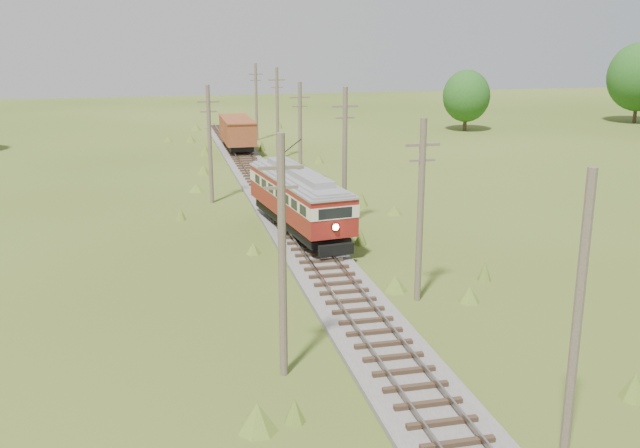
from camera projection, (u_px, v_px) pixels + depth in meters
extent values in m
cube|color=#605B54|center=(287.00, 218.00, 48.02)|extent=(3.60, 96.00, 0.25)
cube|color=#726659|center=(276.00, 213.00, 47.76)|extent=(0.08, 96.00, 0.17)
cube|color=#726659|center=(297.00, 212.00, 48.08)|extent=(0.08, 96.00, 0.17)
cube|color=#2D2116|center=(287.00, 215.00, 47.96)|extent=(2.40, 96.00, 0.16)
cube|color=black|center=(299.00, 220.00, 43.91)|extent=(3.82, 11.19, 0.45)
cube|color=maroon|center=(299.00, 205.00, 43.65)|extent=(4.36, 12.20, 1.09)
cube|color=beige|center=(299.00, 190.00, 43.41)|extent=(4.39, 12.26, 0.70)
cube|color=black|center=(299.00, 190.00, 43.41)|extent=(4.35, 11.73, 0.55)
cube|color=maroon|center=(299.00, 183.00, 43.28)|extent=(4.36, 12.20, 0.30)
cube|color=gray|center=(298.00, 177.00, 43.19)|extent=(4.43, 12.32, 0.38)
cube|color=gray|center=(298.00, 172.00, 43.10)|extent=(2.44, 9.04, 0.40)
sphere|color=#FFF2BF|center=(336.00, 227.00, 38.16)|extent=(0.36, 0.36, 0.36)
cylinder|color=black|center=(289.00, 149.00, 44.42)|extent=(0.68, 4.60, 1.92)
cylinder|color=black|center=(313.00, 242.00, 39.60)|extent=(0.22, 0.80, 0.80)
cylinder|color=black|center=(338.00, 239.00, 40.11)|extent=(0.22, 0.80, 0.80)
cylinder|color=black|center=(266.00, 206.00, 47.73)|extent=(0.22, 0.80, 0.80)
cylinder|color=black|center=(287.00, 204.00, 48.25)|extent=(0.22, 0.80, 0.80)
cube|color=black|center=(238.00, 143.00, 73.98)|extent=(2.30, 7.95, 0.55)
cube|color=brown|center=(237.00, 130.00, 73.62)|extent=(2.87, 8.84, 2.21)
cube|color=brown|center=(237.00, 119.00, 73.31)|extent=(2.93, 9.01, 0.13)
cylinder|color=black|center=(232.00, 147.00, 71.30)|extent=(0.13, 0.88, 0.88)
cylinder|color=black|center=(249.00, 147.00, 71.66)|extent=(0.13, 0.88, 0.88)
cylinder|color=black|center=(227.00, 139.00, 76.28)|extent=(0.13, 0.88, 0.88)
cylinder|color=black|center=(242.00, 139.00, 76.64)|extent=(0.13, 0.88, 0.88)
cone|color=gray|center=(286.00, 168.00, 62.58)|extent=(3.32, 3.32, 1.24)
cone|color=gray|center=(297.00, 173.00, 61.86)|extent=(1.87, 1.87, 0.73)
cylinder|color=brown|center=(577.00, 319.00, 20.32)|extent=(0.30, 0.30, 8.80)
cylinder|color=brown|center=(420.00, 212.00, 32.61)|extent=(0.30, 0.30, 8.60)
cube|color=brown|center=(423.00, 145.00, 31.79)|extent=(1.60, 0.12, 0.12)
cube|color=brown|center=(422.00, 160.00, 31.97)|extent=(1.20, 0.10, 0.10)
cylinder|color=brown|center=(345.00, 159.00, 44.74)|extent=(0.30, 0.30, 9.00)
cube|color=brown|center=(345.00, 106.00, 43.87)|extent=(1.60, 0.12, 0.12)
cube|color=brown|center=(345.00, 118.00, 44.06)|extent=(1.20, 0.10, 0.10)
cylinder|color=brown|center=(300.00, 135.00, 56.99)|extent=(0.30, 0.30, 8.40)
cube|color=brown|center=(300.00, 97.00, 56.20)|extent=(1.60, 0.12, 0.12)
cube|color=brown|center=(300.00, 106.00, 56.39)|extent=(1.20, 0.10, 0.10)
cylinder|color=brown|center=(277.00, 114.00, 69.23)|extent=(0.30, 0.30, 8.90)
cube|color=brown|center=(277.00, 80.00, 68.37)|extent=(1.60, 0.12, 0.12)
cube|color=brown|center=(277.00, 87.00, 68.55)|extent=(1.20, 0.10, 0.10)
cylinder|color=brown|center=(256.00, 102.00, 81.42)|extent=(0.30, 0.30, 8.70)
cube|color=brown|center=(256.00, 74.00, 80.59)|extent=(1.60, 0.12, 0.12)
cube|color=brown|center=(256.00, 80.00, 80.77)|extent=(1.20, 0.10, 0.10)
cylinder|color=brown|center=(282.00, 259.00, 25.28)|extent=(0.30, 0.30, 9.00)
cube|color=brown|center=(281.00, 168.00, 24.40)|extent=(1.60, 0.12, 0.12)
cube|color=brown|center=(281.00, 188.00, 24.59)|extent=(1.20, 0.10, 0.10)
cylinder|color=brown|center=(210.00, 145.00, 51.57)|extent=(0.30, 0.30, 8.60)
cube|color=brown|center=(208.00, 102.00, 50.75)|extent=(1.60, 0.12, 0.12)
cube|color=brown|center=(208.00, 112.00, 50.93)|extent=(1.20, 0.10, 0.10)
cylinder|color=#38281C|center=(636.00, 110.00, 97.41)|extent=(0.50, 0.50, 3.60)
ellipsoid|color=#215419|center=(639.00, 77.00, 96.25)|extent=(8.40, 8.40, 9.24)
cylinder|color=#38281C|center=(465.00, 121.00, 89.98)|extent=(0.50, 0.50, 2.52)
ellipsoid|color=#215419|center=(466.00, 96.00, 89.17)|extent=(5.88, 5.88, 6.47)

